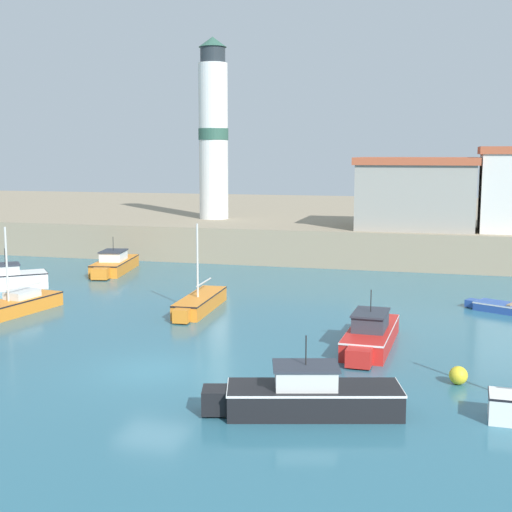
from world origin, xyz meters
TOP-DOWN VIEW (x-y plane):
  - ground_plane at (0.00, 0.00)m, footprint 200.00×200.00m
  - quay_seawall at (0.00, 44.22)m, footprint 120.00×40.00m
  - sailboat_orange_1 at (-10.10, 6.68)m, footprint 2.38×6.11m
  - motorboat_orange_2 at (-10.95, 19.29)m, footprint 2.78×6.45m
  - motorboat_black_3 at (6.26, -2.73)m, footprint 6.13×3.04m
  - sailboat_orange_4 at (-1.64, 9.84)m, footprint 1.55×5.98m
  - dinghy_blue_5 at (13.30, 13.28)m, footprint 4.14×2.76m
  - motorboat_red_6 at (7.31, 5.20)m, footprint 1.90×6.25m
  - motorboat_white_8 at (-14.33, 12.32)m, footprint 4.68×4.15m
  - mooring_buoy at (10.69, 1.28)m, footprint 0.63×0.63m
  - lighthouse at (-8.00, 31.39)m, footprint 2.38×2.38m
  - harbor_shed_near_wharf at (8.00, 28.05)m, footprint 8.27×6.57m

SIDE VIEW (x-z plane):
  - ground_plane at x=0.00m, z-range 0.00..0.00m
  - dinghy_blue_5 at x=13.30m, z-range -0.01..0.49m
  - mooring_buoy at x=10.69m, z-range 0.00..0.63m
  - sailboat_orange_4 at x=-1.64m, z-range -1.78..2.60m
  - sailboat_orange_1 at x=-10.10m, z-range -1.72..2.59m
  - motorboat_orange_2 at x=-10.95m, z-range -0.64..1.71m
  - motorboat_red_6 at x=7.31m, z-range -0.65..1.73m
  - motorboat_black_3 at x=6.26m, z-range -0.64..1.78m
  - motorboat_white_8 at x=-14.33m, z-range -0.61..1.76m
  - quay_seawall at x=0.00m, z-range 0.00..2.54m
  - harbor_shed_near_wharf at x=8.00m, z-range 2.56..7.50m
  - lighthouse at x=-8.00m, z-range 2.35..16.55m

